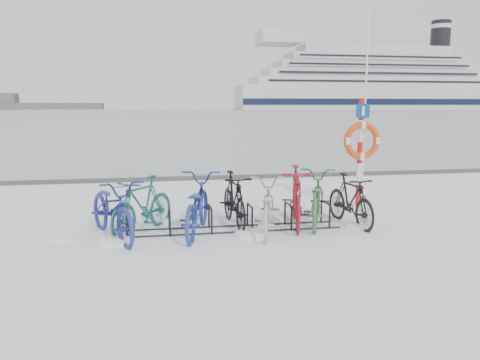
# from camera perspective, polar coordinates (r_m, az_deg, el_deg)

# --- Properties ---
(ground) EXTENTS (900.00, 900.00, 0.00)m
(ground) POSITION_cam_1_polar(r_m,az_deg,el_deg) (8.49, -1.20, -6.12)
(ground) COLOR white
(ground) RESTS_ON ground
(ice_sheet) EXTENTS (400.00, 298.00, 0.02)m
(ice_sheet) POSITION_cam_1_polar(r_m,az_deg,el_deg) (163.11, -9.72, 8.19)
(ice_sheet) COLOR #A9B8BF
(ice_sheet) RESTS_ON ground
(quay_edge) EXTENTS (400.00, 0.25, 0.10)m
(quay_edge) POSITION_cam_1_polar(r_m,az_deg,el_deg) (14.22, -4.87, 0.25)
(quay_edge) COLOR #3F3F42
(quay_edge) RESTS_ON ground
(bike_rack) EXTENTS (4.00, 0.48, 0.46)m
(bike_rack) POSITION_cam_1_polar(r_m,az_deg,el_deg) (8.44, -1.21, -4.94)
(bike_rack) COLOR black
(bike_rack) RESTS_ON ground
(lifebuoy_station) EXTENTS (0.83, 0.23, 4.33)m
(lifebuoy_station) POSITION_cam_1_polar(r_m,az_deg,el_deg) (10.64, 14.60, 4.62)
(lifebuoy_station) COLOR red
(lifebuoy_station) RESTS_ON ground
(cruise_ferry) EXTENTS (135.59, 25.58, 44.55)m
(cruise_ferry) POSITION_cam_1_polar(r_m,az_deg,el_deg) (248.64, 15.46, 11.06)
(cruise_ferry) COLOR white
(cruise_ferry) RESTS_ON ground
(bike_0) EXTENTS (1.45, 2.16, 1.07)m
(bike_0) POSITION_cam_1_polar(r_m,az_deg,el_deg) (8.20, -15.30, -3.12)
(bike_0) COLOR navy
(bike_0) RESTS_ON ground
(bike_1) EXTENTS (1.40, 1.65, 1.02)m
(bike_1) POSITION_cam_1_polar(r_m,az_deg,el_deg) (8.47, -11.79, -2.79)
(bike_1) COLOR #185853
(bike_1) RESTS_ON ground
(bike_2) EXTENTS (1.19, 2.15, 1.07)m
(bike_2) POSITION_cam_1_polar(r_m,az_deg,el_deg) (8.23, -5.34, -2.81)
(bike_2) COLOR navy
(bike_2) RESTS_ON ground
(bike_3) EXTENTS (0.59, 1.75, 1.04)m
(bike_3) POSITION_cam_1_polar(r_m,az_deg,el_deg) (8.72, -0.74, -2.20)
(bike_3) COLOR black
(bike_3) RESTS_ON ground
(bike_4) EXTENTS (1.09, 1.94, 0.96)m
(bike_4) POSITION_cam_1_polar(r_m,az_deg,el_deg) (8.30, 3.27, -3.07)
(bike_4) COLOR #B1B3BA
(bike_4) RESTS_ON ground
(bike_5) EXTENTS (0.97, 1.98, 1.15)m
(bike_5) POSITION_cam_1_polar(r_m,az_deg,el_deg) (8.75, 6.88, -1.86)
(bike_5) COLOR maroon
(bike_5) RESTS_ON ground
(bike_6) EXTENTS (1.35, 2.07, 1.03)m
(bike_6) POSITION_cam_1_polar(r_m,az_deg,el_deg) (8.99, 9.26, -2.02)
(bike_6) COLOR #336B3A
(bike_6) RESTS_ON ground
(bike_7) EXTENTS (0.66, 1.69, 0.99)m
(bike_7) POSITION_cam_1_polar(r_m,az_deg,el_deg) (9.03, 13.31, -2.21)
(bike_7) COLOR black
(bike_7) RESTS_ON ground
(snow_drifts) EXTENTS (6.09, 1.79, 0.23)m
(snow_drifts) POSITION_cam_1_polar(r_m,az_deg,el_deg) (8.48, -1.25, -6.13)
(snow_drifts) COLOR white
(snow_drifts) RESTS_ON ground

